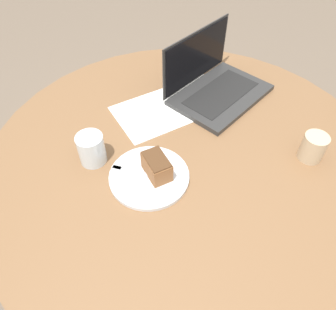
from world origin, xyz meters
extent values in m
plane|color=#6B5B4C|center=(0.00, 0.00, 0.00)|extent=(12.00, 12.00, 0.00)
cylinder|color=brown|center=(0.00, 0.00, 0.01)|extent=(0.49, 0.49, 0.02)
cylinder|color=brown|center=(0.00, 0.00, 0.37)|extent=(0.14, 0.14, 0.70)
cylinder|color=brown|center=(0.00, 0.00, 0.73)|extent=(1.24, 1.24, 0.03)
cube|color=black|center=(0.68, 0.29, 0.22)|extent=(0.04, 0.04, 0.44)
cube|color=white|center=(-0.02, 0.22, 0.75)|extent=(0.47, 0.37, 0.00)
cylinder|color=silver|center=(-0.12, -0.10, 0.75)|extent=(0.23, 0.23, 0.01)
cube|color=brown|center=(-0.09, -0.09, 0.79)|extent=(0.09, 0.11, 0.06)
cube|color=#4D311C|center=(-0.09, -0.09, 0.82)|extent=(0.08, 0.10, 0.00)
cube|color=silver|center=(-0.14, -0.09, 0.76)|extent=(0.16, 0.07, 0.00)
cube|color=silver|center=(-0.21, -0.06, 0.76)|extent=(0.04, 0.03, 0.00)
cylinder|color=#C6AD89|center=(0.37, -0.06, 0.79)|extent=(0.07, 0.07, 0.09)
cylinder|color=silver|center=(-0.28, -0.01, 0.80)|extent=(0.08, 0.08, 0.10)
cube|color=#2D2D2D|center=(0.16, 0.26, 0.76)|extent=(0.42, 0.41, 0.02)
cube|color=black|center=(0.16, 0.26, 0.77)|extent=(0.30, 0.29, 0.00)
cube|color=#2D2D2D|center=(0.08, 0.35, 0.86)|extent=(0.26, 0.24, 0.20)
cube|color=black|center=(0.08, 0.35, 0.86)|extent=(0.24, 0.22, 0.18)
camera|label=1|loc=(-0.11, -0.69, 1.49)|focal=35.00mm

